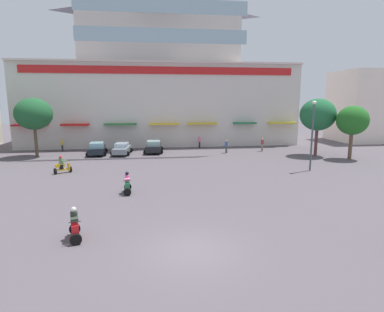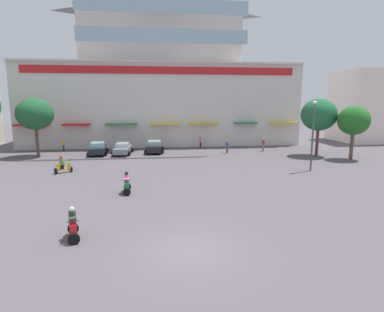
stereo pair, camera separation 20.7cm
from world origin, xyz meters
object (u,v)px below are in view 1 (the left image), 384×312
Objects in this scene: scooter_rider_3 at (127,184)px; pedestrian_2 at (226,146)px; plaza_tree_3 at (353,121)px; parked_car_2 at (154,147)px; plaza_tree_2 at (34,114)px; parked_car_0 at (97,149)px; plaza_tree_1 at (318,115)px; scooter_rider_2 at (62,166)px; pedestrian_0 at (62,144)px; scooter_rider_1 at (75,226)px; pedestrian_3 at (200,141)px; streetlamp_near at (312,130)px; pedestrian_1 at (262,144)px; parked_car_1 at (122,149)px.

pedestrian_2 is (10.78, 15.56, 0.29)m from scooter_rider_3.
parked_car_2 is (-21.17, 7.02, -3.43)m from plaza_tree_3.
parked_car_0 is at bearing 2.07° from plaza_tree_2.
plaza_tree_1 reaches higher than parked_car_0.
scooter_rider_2 is (5.09, -9.02, -4.17)m from plaza_tree_2.
pedestrian_0 is (-3.22, 12.56, 0.31)m from scooter_rider_2.
parked_car_2 is (6.60, 0.73, 0.00)m from parked_car_0.
pedestrian_3 is at bearing 69.71° from scooter_rider_1.
pedestrian_0 is (-9.32, 19.49, 0.34)m from scooter_rider_3.
pedestrian_0 is at bearing 150.36° from streetlamp_near.
parked_car_2 is at bearing 4.21° from plaza_tree_2.
pedestrian_2 is 12.11m from streetlamp_near.
scooter_rider_3 is at bearing -48.64° from scooter_rider_2.
plaza_tree_1 is at bearing 31.22° from scooter_rider_3.
parked_car_0 is at bearing -163.05° from pedestrian_3.
parked_car_0 is 2.38× the size of pedestrian_1.
plaza_tree_2 is at bearing 170.02° from plaza_tree_3.
parked_car_1 is 10.64m from pedestrian_3.
plaza_tree_1 is at bearing -36.60° from pedestrian_1.
streetlamp_near is at bearing -4.87° from scooter_rider_2.
scooter_rider_2 is 0.95× the size of pedestrian_1.
pedestrian_0 is at bearing 105.50° from scooter_rider_1.
pedestrian_2 is at bearing -8.79° from parked_car_2.
streetlamp_near is (17.98, 12.27, 3.07)m from scooter_rider_1.
pedestrian_0 reaches higher than scooter_rider_2.
scooter_rider_2 is 0.97× the size of pedestrian_3.
parked_car_1 is (2.87, -0.00, -0.05)m from parked_car_0.
pedestrian_3 is (-12.43, 7.58, -3.77)m from plaza_tree_1.
parked_car_0 is (6.61, 0.24, -4.07)m from plaza_tree_2.
plaza_tree_3 reaches higher than pedestrian_2.
scooter_rider_3 is (1.91, 7.23, -0.02)m from scooter_rider_1.
pedestrian_0 is 1.03× the size of pedestrian_2.
plaza_tree_1 reaches higher than pedestrian_2.
pedestrian_1 is at bearing 8.27° from pedestrian_2.
plaza_tree_3 reaches higher than pedestrian_3.
scooter_rider_3 is at bearing -124.71° from pedestrian_2.
parked_car_2 is 8.87m from pedestrian_2.
plaza_tree_2 is at bearing -167.96° from pedestrian_3.
pedestrian_3 is (9.90, 3.90, 0.23)m from parked_car_1.
parked_car_0 is 2.51× the size of scooter_rider_2.
pedestrian_0 is at bearing 156.51° from parked_car_1.
plaza_tree_3 is 3.56× the size of pedestrian_3.
parked_car_1 is at bearing 1.42° from plaza_tree_2.
parked_car_1 is 12.51m from pedestrian_2.
pedestrian_2 is (8.76, -1.35, 0.16)m from parked_car_2.
plaza_tree_1 reaches higher than parked_car_1.
pedestrian_2 is at bearing 155.46° from plaza_tree_3.
parked_car_1 is at bearing 96.04° from scooter_rider_3.
plaza_tree_3 is 30.59m from scooter_rider_1.
scooter_rider_1 is (-22.53, -19.73, -4.06)m from plaza_tree_1.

